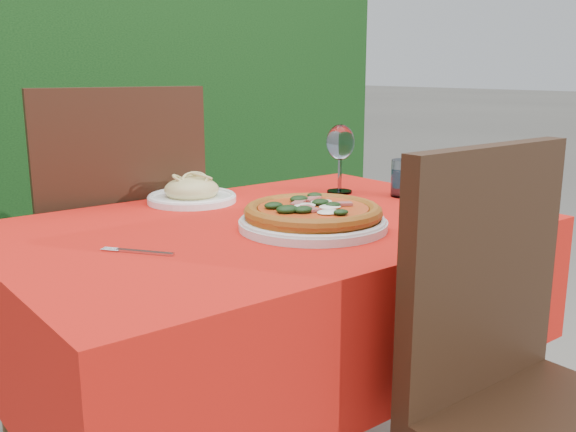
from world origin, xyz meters
TOP-DOWN VIEW (x-y plane):
  - hedge at (0.00, 1.55)m, footprint 3.20×0.55m
  - dining_table at (0.00, 0.00)m, footprint 1.26×0.86m
  - chair_near at (0.12, -0.63)m, footprint 0.44×0.44m
  - chair_far at (-0.14, 0.59)m, footprint 0.56×0.56m
  - pizza_plate at (0.04, -0.12)m, footprint 0.35×0.35m
  - pasta_plate at (-0.03, 0.32)m, footprint 0.24×0.24m
  - water_glass at (0.49, 0.01)m, footprint 0.08×0.08m
  - wine_glass at (0.38, 0.16)m, footprint 0.08×0.08m
  - fork at (-0.36, -0.06)m, footprint 0.12×0.15m

SIDE VIEW (x-z plane):
  - chair_near at x=0.12m, z-range 0.07..1.04m
  - dining_table at x=0.00m, z-range 0.22..0.97m
  - chair_far at x=-0.14m, z-range 0.08..1.14m
  - fork at x=-0.36m, z-range 0.75..0.75m
  - pasta_plate at x=-0.03m, z-range 0.74..0.81m
  - pizza_plate at x=0.04m, z-range 0.75..0.81m
  - water_glass at x=0.49m, z-range 0.74..0.85m
  - wine_glass at x=0.38m, z-range 0.79..0.99m
  - hedge at x=0.00m, z-range 0.03..1.81m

